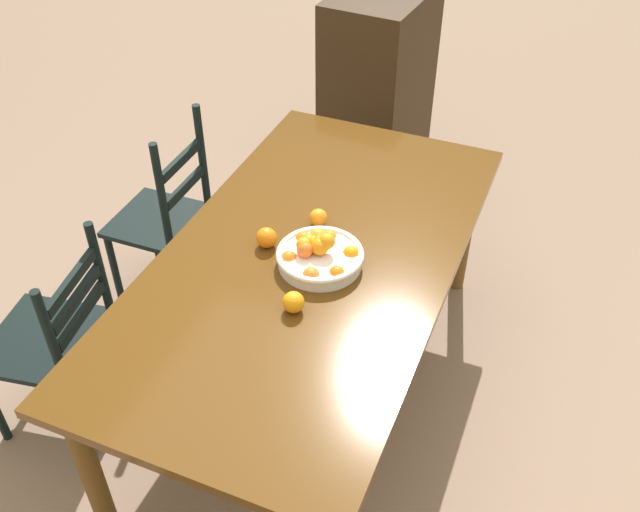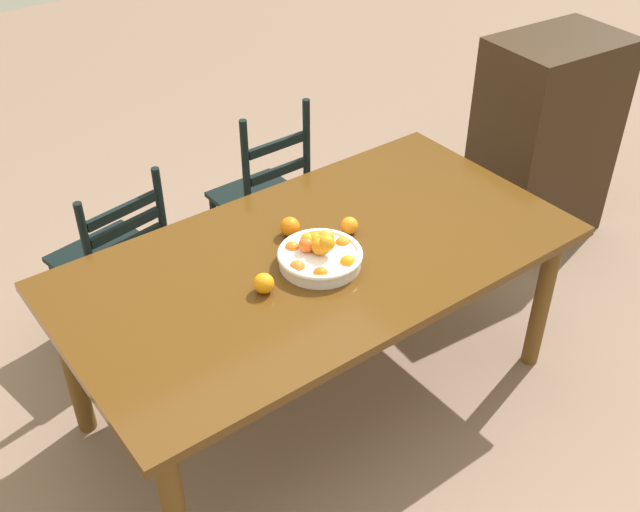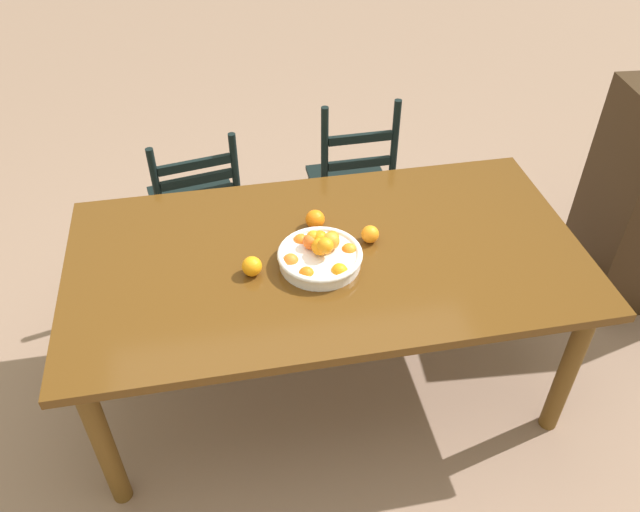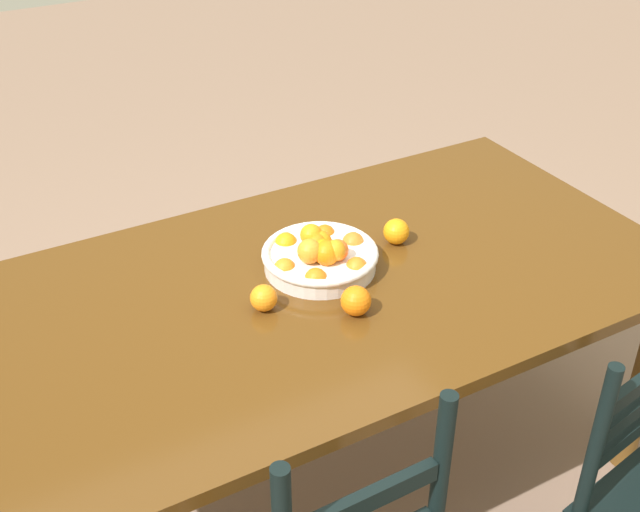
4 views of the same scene
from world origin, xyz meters
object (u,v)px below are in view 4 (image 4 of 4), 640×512
fruit_bowl (320,255)px  orange_loose_1 (356,301)px  orange_loose_0 (264,298)px  orange_loose_2 (396,232)px  dining_table (318,306)px

fruit_bowl → orange_loose_1: bearing=84.5°
orange_loose_0 → orange_loose_2: (-0.48, -0.11, 0.00)m
orange_loose_0 → orange_loose_1: orange_loose_1 is taller
fruit_bowl → orange_loose_2: bearing=-177.0°
orange_loose_1 → dining_table: bearing=-85.1°
dining_table → orange_loose_2: 0.33m
dining_table → orange_loose_0: 0.22m
orange_loose_1 → orange_loose_2: size_ratio=1.04×
orange_loose_2 → orange_loose_1: bearing=40.2°
fruit_bowl → orange_loose_2: (-0.26, -0.01, -0.01)m
dining_table → orange_loose_1: orange_loose_1 is taller
dining_table → orange_loose_2: size_ratio=26.44×
fruit_bowl → orange_loose_0: 0.24m
orange_loose_0 → orange_loose_1: bearing=146.5°
orange_loose_1 → orange_loose_2: orange_loose_1 is taller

